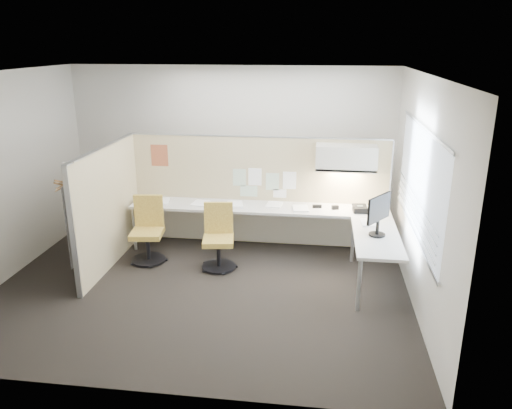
# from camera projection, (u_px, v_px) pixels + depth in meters

# --- Properties ---
(floor) EXTENTS (5.50, 4.50, 0.01)m
(floor) POSITION_uv_depth(u_px,v_px,m) (204.00, 284.00, 6.85)
(floor) COLOR black
(floor) RESTS_ON ground
(ceiling) EXTENTS (5.50, 4.50, 0.01)m
(ceiling) POSITION_uv_depth(u_px,v_px,m) (196.00, 73.00, 5.97)
(ceiling) COLOR white
(ceiling) RESTS_ON wall_back
(wall_back) EXTENTS (5.50, 0.02, 2.80)m
(wall_back) POSITION_uv_depth(u_px,v_px,m) (231.00, 150.00, 8.53)
(wall_back) COLOR beige
(wall_back) RESTS_ON ground
(wall_front) EXTENTS (5.50, 0.02, 2.80)m
(wall_front) POSITION_uv_depth(u_px,v_px,m) (138.00, 257.00, 4.29)
(wall_front) COLOR beige
(wall_front) RESTS_ON ground
(wall_left) EXTENTS (0.02, 4.50, 2.80)m
(wall_left) POSITION_uv_depth(u_px,v_px,m) (2.00, 178.00, 6.75)
(wall_left) COLOR beige
(wall_left) RESTS_ON ground
(wall_right) EXTENTS (0.02, 4.50, 2.80)m
(wall_right) POSITION_uv_depth(u_px,v_px,m) (421.00, 194.00, 6.07)
(wall_right) COLOR beige
(wall_right) RESTS_ON ground
(window_pane) EXTENTS (0.01, 2.80, 1.30)m
(window_pane) POSITION_uv_depth(u_px,v_px,m) (420.00, 182.00, 6.02)
(window_pane) COLOR #A9B3C4
(window_pane) RESTS_ON wall_right
(partition_back) EXTENTS (4.10, 0.06, 1.75)m
(partition_back) POSITION_uv_depth(u_px,v_px,m) (258.00, 191.00, 8.01)
(partition_back) COLOR #CCBC8D
(partition_back) RESTS_ON floor
(partition_left) EXTENTS (0.06, 2.20, 1.75)m
(partition_left) POSITION_uv_depth(u_px,v_px,m) (109.00, 207.00, 7.23)
(partition_left) COLOR #CCBC8D
(partition_left) RESTS_ON floor
(desk) EXTENTS (4.00, 2.07, 0.73)m
(desk) POSITION_uv_depth(u_px,v_px,m) (279.00, 218.00, 7.60)
(desk) COLOR beige
(desk) RESTS_ON floor
(overhead_bin) EXTENTS (0.90, 0.36, 0.38)m
(overhead_bin) POSITION_uv_depth(u_px,v_px,m) (346.00, 158.00, 7.45)
(overhead_bin) COLOR beige
(overhead_bin) RESTS_ON partition_back
(task_light_strip) EXTENTS (0.60, 0.06, 0.02)m
(task_light_strip) POSITION_uv_depth(u_px,v_px,m) (345.00, 171.00, 7.51)
(task_light_strip) COLOR #FFEABF
(task_light_strip) RESTS_ON overhead_bin
(pinned_papers) EXTENTS (1.01, 0.00, 0.47)m
(pinned_papers) POSITION_uv_depth(u_px,v_px,m) (263.00, 182.00, 7.92)
(pinned_papers) COLOR #8CBF8C
(pinned_papers) RESTS_ON partition_back
(poster) EXTENTS (0.28, 0.00, 0.35)m
(poster) POSITION_uv_depth(u_px,v_px,m) (159.00, 155.00, 8.01)
(poster) COLOR #F55A1E
(poster) RESTS_ON partition_back
(chair_left) EXTENTS (0.51, 0.53, 0.97)m
(chair_left) POSITION_uv_depth(u_px,v_px,m) (148.00, 232.00, 7.46)
(chair_left) COLOR black
(chair_left) RESTS_ON floor
(chair_right) EXTENTS (0.50, 0.51, 0.94)m
(chair_right) POSITION_uv_depth(u_px,v_px,m) (219.00, 239.00, 7.24)
(chair_right) COLOR black
(chair_right) RESTS_ON floor
(monitor) EXTENTS (0.33, 0.45, 0.55)m
(monitor) POSITION_uv_depth(u_px,v_px,m) (379.00, 213.00, 6.47)
(monitor) COLOR black
(monitor) RESTS_ON desk
(phone) EXTENTS (0.23, 0.21, 0.12)m
(phone) POSITION_uv_depth(u_px,v_px,m) (359.00, 209.00, 7.46)
(phone) COLOR black
(phone) RESTS_ON desk
(stapler) EXTENTS (0.14, 0.06, 0.05)m
(stapler) POSITION_uv_depth(u_px,v_px,m) (317.00, 206.00, 7.65)
(stapler) COLOR black
(stapler) RESTS_ON desk
(tape_dispenser) EXTENTS (0.11, 0.09, 0.06)m
(tape_dispenser) POSITION_uv_depth(u_px,v_px,m) (335.00, 207.00, 7.59)
(tape_dispenser) COLOR black
(tape_dispenser) RESTS_ON desk
(coat_hook) EXTENTS (0.18, 0.46, 1.39)m
(coat_hook) POSITION_uv_depth(u_px,v_px,m) (65.00, 191.00, 6.13)
(coat_hook) COLOR silver
(coat_hook) RESTS_ON partition_left
(paper_stack_0) EXTENTS (0.28, 0.34, 0.03)m
(paper_stack_0) POSITION_uv_depth(u_px,v_px,m) (162.00, 201.00, 7.92)
(paper_stack_0) COLOR white
(paper_stack_0) RESTS_ON desk
(paper_stack_1) EXTENTS (0.27, 0.33, 0.02)m
(paper_stack_1) POSITION_uv_depth(u_px,v_px,m) (200.00, 203.00, 7.85)
(paper_stack_1) COLOR white
(paper_stack_1) RESTS_ON desk
(paper_stack_2) EXTENTS (0.29, 0.34, 0.04)m
(paper_stack_2) POSITION_uv_depth(u_px,v_px,m) (235.00, 205.00, 7.73)
(paper_stack_2) COLOR white
(paper_stack_2) RESTS_ON desk
(paper_stack_3) EXTENTS (0.26, 0.32, 0.02)m
(paper_stack_3) POSITION_uv_depth(u_px,v_px,m) (274.00, 205.00, 7.79)
(paper_stack_3) COLOR white
(paper_stack_3) RESTS_ON desk
(paper_stack_4) EXTENTS (0.27, 0.33, 0.02)m
(paper_stack_4) POSITION_uv_depth(u_px,v_px,m) (301.00, 208.00, 7.60)
(paper_stack_4) COLOR white
(paper_stack_4) RESTS_ON desk
(paper_stack_5) EXTENTS (0.25, 0.32, 0.02)m
(paper_stack_5) POSITION_uv_depth(u_px,v_px,m) (369.00, 223.00, 7.01)
(paper_stack_5) COLOR white
(paper_stack_5) RESTS_ON desk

